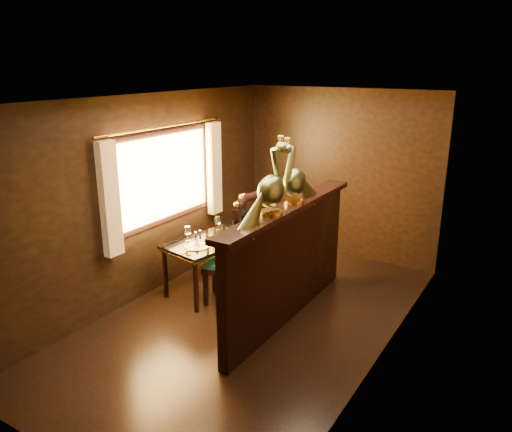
# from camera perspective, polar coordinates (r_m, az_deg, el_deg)

# --- Properties ---
(ground) EXTENTS (5.00, 5.00, 0.00)m
(ground) POSITION_cam_1_polar(r_m,az_deg,el_deg) (5.87, -0.68, -11.85)
(ground) COLOR black
(ground) RESTS_ON ground
(room_shell) EXTENTS (3.04, 5.04, 2.52)m
(room_shell) POSITION_cam_1_polar(r_m,az_deg,el_deg) (5.34, -1.41, 3.47)
(room_shell) COLOR black
(room_shell) RESTS_ON ground
(partition) EXTENTS (0.26, 2.70, 1.36)m
(partition) POSITION_cam_1_polar(r_m,az_deg,el_deg) (5.65, 3.70, -5.06)
(partition) COLOR black
(partition) RESTS_ON ground
(dining_table) EXTENTS (0.92, 1.29, 0.90)m
(dining_table) POSITION_cam_1_polar(r_m,az_deg,el_deg) (6.36, -5.17, -3.30)
(dining_table) COLOR black
(dining_table) RESTS_ON ground
(chair_left) EXTENTS (0.62, 0.64, 1.34)m
(chair_left) POSITION_cam_1_polar(r_m,az_deg,el_deg) (6.04, -2.45, -3.69)
(chair_left) COLOR black
(chair_left) RESTS_ON ground
(chair_right) EXTENTS (0.57, 0.59, 1.36)m
(chair_right) POSITION_cam_1_polar(r_m,az_deg,el_deg) (6.29, -0.80, -2.69)
(chair_right) COLOR black
(chair_right) RESTS_ON ground
(peacock_left) EXTENTS (0.25, 0.66, 0.79)m
(peacock_left) POSITION_cam_1_polar(r_m,az_deg,el_deg) (4.98, 1.73, 4.49)
(peacock_left) COLOR #184837
(peacock_left) RESTS_ON partition
(peacock_right) EXTENTS (0.24, 0.63, 0.75)m
(peacock_right) POSITION_cam_1_polar(r_m,az_deg,el_deg) (5.43, 4.45, 5.29)
(peacock_right) COLOR #184837
(peacock_right) RESTS_ON partition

